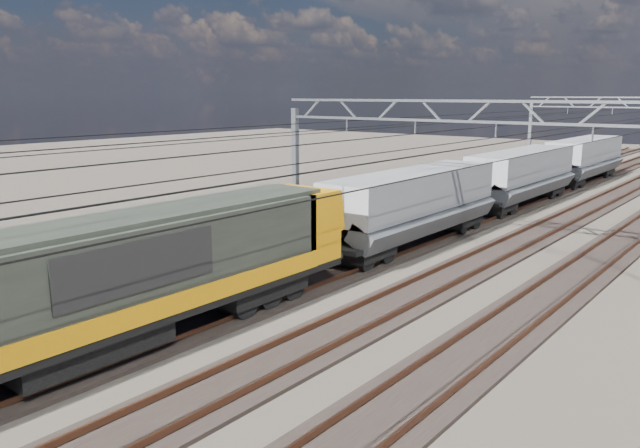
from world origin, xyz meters
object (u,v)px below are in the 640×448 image
Objects in this scene: hopper_wagon_mid at (522,173)px; hopper_wagon_third at (585,157)px; catenary_gantry_far at (634,133)px; locomotive at (79,286)px; catenary_gantry_mid at (452,170)px; hopper_wagon_lead at (413,202)px.

hopper_wagon_third is (0.00, 14.20, 0.00)m from hopper_wagon_mid.
catenary_gantry_far is 1.53× the size of hopper_wagon_third.
catenary_gantry_far is 21.92m from hopper_wagon_mid.
locomotive is 46.10m from hopper_wagon_third.
catenary_gantry_mid is 0.94× the size of locomotive.
catenary_gantry_mid is at bearing -90.00° from catenary_gantry_far.
catenary_gantry_mid is 14.47m from hopper_wagon_mid.
catenary_gantry_mid is 28.55m from hopper_wagon_third.
catenary_gantry_mid is at bearing -82.00° from hopper_wagon_mid.
hopper_wagon_mid is at bearing -95.25° from catenary_gantry_far.
hopper_wagon_lead is 14.20m from hopper_wagon_mid.
locomotive is at bearing -90.00° from hopper_wagon_third.
catenary_gantry_mid reaches higher than hopper_wagon_lead.
hopper_wagon_lead is at bearing -90.00° from hopper_wagon_third.
catenary_gantry_far reaches higher than locomotive.
hopper_wagon_mid is at bearing -90.00° from hopper_wagon_third.
catenary_gantry_far is at bearing 90.00° from catenary_gantry_mid.
catenary_gantry_mid is at bearing 83.54° from locomotive.
hopper_wagon_third is at bearing -104.81° from catenary_gantry_far.
hopper_wagon_mid is at bearing 98.00° from catenary_gantry_mid.
catenary_gantry_mid is at bearing -85.98° from hopper_wagon_third.
catenary_gantry_mid reaches higher than hopper_wagon_third.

